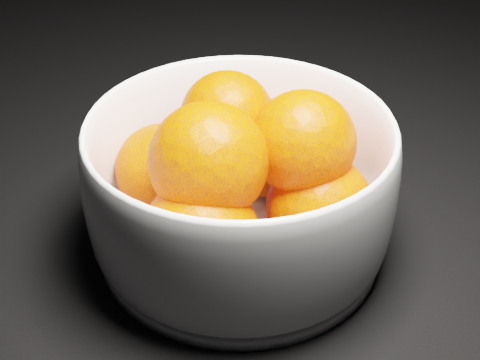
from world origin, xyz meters
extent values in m
cylinder|color=white|center=(0.25, 0.16, 0.01)|extent=(0.22, 0.22, 0.01)
sphere|color=#FF4100|center=(0.29, 0.22, 0.05)|extent=(0.08, 0.08, 0.08)
sphere|color=#FF4100|center=(0.19, 0.20, 0.05)|extent=(0.08, 0.08, 0.08)
sphere|color=#FF4100|center=(0.21, 0.11, 0.05)|extent=(0.09, 0.09, 0.09)
sphere|color=#FF4100|center=(0.31, 0.13, 0.05)|extent=(0.08, 0.08, 0.08)
sphere|color=#FF4100|center=(0.25, 0.20, 0.10)|extent=(0.07, 0.07, 0.07)
sphere|color=#FF4100|center=(0.22, 0.14, 0.10)|extent=(0.08, 0.08, 0.08)
sphere|color=#FF4100|center=(0.29, 0.15, 0.10)|extent=(0.08, 0.08, 0.08)
camera|label=1|loc=(0.19, -0.25, 0.36)|focal=50.00mm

